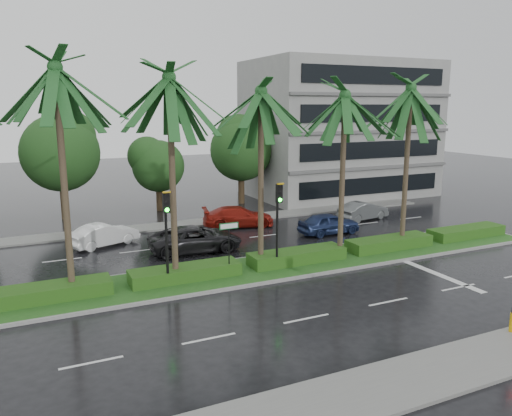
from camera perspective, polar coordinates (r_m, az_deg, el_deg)
name	(u,v)px	position (r m, az deg, el deg)	size (l,w,h in m)	color
ground	(253,279)	(24.01, -0.39, -8.11)	(120.00, 120.00, 0.00)	black
near_sidewalk	(397,384)	(16.14, 15.80, -18.75)	(40.00, 2.40, 0.12)	slate
far_sidewalk	(180,224)	(34.82, -8.66, -1.87)	(40.00, 2.00, 0.12)	slate
median	(244,271)	(24.84, -1.36, -7.23)	(36.00, 4.00, 0.15)	gray
hedge	(244,264)	(24.72, -1.36, -6.42)	(35.20, 1.40, 0.60)	#204F16
lane_markings	(312,273)	(25.00, 6.42, -7.35)	(34.00, 13.06, 0.01)	silver
palm_row	(218,97)	(23.05, -4.40, 12.50)	(26.30, 4.20, 10.24)	#423826
signal_median_left	(167,225)	(22.13, -10.18, -1.91)	(0.34, 0.42, 4.36)	black
signal_median_right	(278,214)	(24.07, 2.55, -0.63)	(0.34, 0.42, 4.36)	black
street_sign	(229,236)	(23.42, -3.11, -3.19)	(0.95, 0.09, 2.60)	black
bg_trees	(160,150)	(39.47, -10.90, 6.54)	(33.10, 5.49, 7.94)	#342617
building	(339,129)	(46.77, 9.49, 8.89)	(16.00, 10.00, 12.00)	gray
car_white	(104,235)	(30.64, -16.95, -2.94)	(4.05, 1.41, 1.33)	white
car_darkgrey	(196,239)	(28.39, -6.93, -3.52)	(5.26, 2.43, 1.46)	black
car_red	(238,217)	(33.94, -2.04, -0.99)	(4.82, 1.96, 1.40)	maroon
car_blue	(329,223)	(32.34, 8.32, -1.76)	(4.04, 1.63, 1.38)	navy
car_grey	(363,211)	(36.79, 12.16, -0.32)	(4.00, 1.39, 1.32)	#505355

